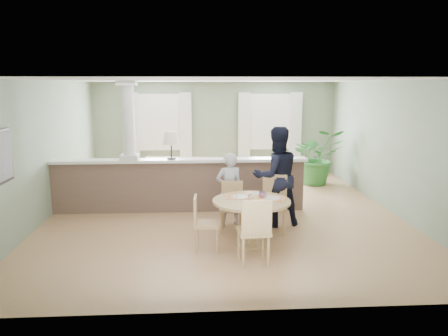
{
  "coord_description": "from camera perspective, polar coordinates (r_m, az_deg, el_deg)",
  "views": [
    {
      "loc": [
        -0.52,
        -8.71,
        2.62
      ],
      "look_at": [
        -0.04,
        -1.0,
        1.14
      ],
      "focal_mm": 35.0,
      "sensor_mm": 36.0,
      "label": 1
    }
  ],
  "objects": [
    {
      "name": "chair_side",
      "position": [
        7.02,
        -2.84,
        -6.87
      ],
      "size": [
        0.41,
        0.41,
        0.88
      ],
      "rotation": [
        0.0,
        0.0,
        1.53
      ],
      "color": "tan",
      "rests_on": "ground"
    },
    {
      "name": "room_shell",
      "position": [
        9.38,
        -0.54,
        5.91
      ],
      "size": [
        7.02,
        8.02,
        2.71
      ],
      "color": "gray",
      "rests_on": "ground"
    },
    {
      "name": "child_person",
      "position": [
        8.15,
        0.69,
        -2.8
      ],
      "size": [
        0.56,
        0.43,
        1.39
      ],
      "primitive_type": "imported",
      "rotation": [
        0.0,
        0.0,
        3.34
      ],
      "color": "#AAAAAF",
      "rests_on": "ground"
    },
    {
      "name": "chair_far_boy",
      "position": [
        7.91,
        1.02,
        -4.72
      ],
      "size": [
        0.46,
        0.46,
        0.9
      ],
      "rotation": [
        0.0,
        0.0,
        -0.14
      ],
      "color": "tan",
      "rests_on": "ground"
    },
    {
      "name": "chair_near",
      "position": [
        6.41,
        4.02,
        -7.89
      ],
      "size": [
        0.49,
        0.49,
        1.02
      ],
      "rotation": [
        0.0,
        0.0,
        3.22
      ],
      "color": "tan",
      "rests_on": "ground"
    },
    {
      "name": "ground",
      "position": [
        9.11,
        -0.13,
        -5.86
      ],
      "size": [
        8.0,
        8.0,
        0.0
      ],
      "primitive_type": "plane",
      "color": "tan",
      "rests_on": "ground"
    },
    {
      "name": "houseplant",
      "position": [
        11.82,
        12.05,
        1.47
      ],
      "size": [
        1.37,
        1.2,
        1.49
      ],
      "primitive_type": "imported",
      "rotation": [
        0.0,
        0.0,
        0.03
      ],
      "color": "#2B6D2B",
      "rests_on": "ground"
    },
    {
      "name": "man_person",
      "position": [
        8.19,
        6.83,
        -1.11
      ],
      "size": [
        1.03,
        0.88,
        1.87
      ],
      "primitive_type": "imported",
      "rotation": [
        0.0,
        0.0,
        3.34
      ],
      "color": "black",
      "rests_on": "ground"
    },
    {
      "name": "sofa",
      "position": [
        10.51,
        -4.83,
        -1.23
      ],
      "size": [
        3.06,
        1.54,
        0.86
      ],
      "primitive_type": "imported",
      "rotation": [
        0.0,
        0.0,
        -0.14
      ],
      "color": "#988353",
      "rests_on": "ground"
    },
    {
      "name": "dining_table",
      "position": [
        7.19,
        3.64,
        -5.39
      ],
      "size": [
        1.27,
        1.27,
        0.87
      ],
      "rotation": [
        0.0,
        0.0,
        -0.09
      ],
      "color": "tan",
      "rests_on": "ground"
    },
    {
      "name": "chair_far_man",
      "position": [
        7.93,
        6.59,
        -4.26
      ],
      "size": [
        0.55,
        0.55,
        1.02
      ],
      "rotation": [
        0.0,
        0.0,
        -0.22
      ],
      "color": "tan",
      "rests_on": "ground"
    },
    {
      "name": "pony_wall",
      "position": [
        9.12,
        -6.4,
        -1.32
      ],
      "size": [
        5.32,
        0.38,
        2.7
      ],
      "color": "brown",
      "rests_on": "ground"
    }
  ]
}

